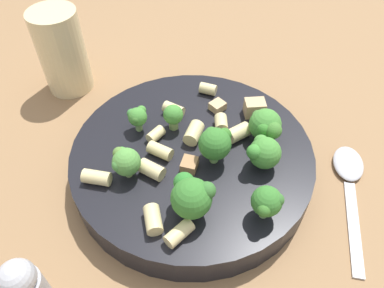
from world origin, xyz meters
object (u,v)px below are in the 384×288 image
broccoli_floret_6 (125,161)px  rigatoni_0 (160,151)px  rigatoni_4 (191,133)px  rigatoni_8 (238,133)px  chicken_chunk_0 (255,108)px  broccoli_floret_5 (263,152)px  chicken_chunk_2 (217,106)px  broccoli_floret_7 (137,117)px  rigatoni_1 (152,170)px  chicken_chunk_1 (192,165)px  broccoli_floret_2 (173,115)px  drinking_glass (64,57)px  rigatoni_9 (176,233)px  broccoli_floret_1 (215,143)px  rigatoni_7 (156,134)px  spoon (350,178)px  pasta_bowl (192,158)px  rigatoni_5 (221,123)px  broccoli_floret_0 (266,125)px  rigatoni_10 (174,110)px  rigatoni_3 (153,219)px  rigatoni_2 (97,177)px  broccoli_floret_4 (192,196)px  broccoli_floret_3 (267,202)px  rigatoni_6 (208,89)px

broccoli_floret_6 → rigatoni_0: broccoli_floret_6 is taller
rigatoni_4 → rigatoni_8: (-0.01, 0.05, -0.00)m
chicken_chunk_0 → broccoli_floret_5: bearing=5.2°
chicken_chunk_2 → rigatoni_0: bearing=-35.1°
broccoli_floret_7 → rigatoni_1: size_ratio=1.16×
broccoli_floret_5 → chicken_chunk_1: 0.08m
broccoli_floret_2 → drinking_glass: (-0.11, -0.17, -0.01)m
rigatoni_9 → chicken_chunk_1: bearing=175.7°
broccoli_floret_1 → rigatoni_9: broccoli_floret_1 is taller
rigatoni_1 → rigatoni_7: (-0.05, -0.01, -0.00)m
broccoli_floret_2 → rigatoni_1: broccoli_floret_2 is taller
broccoli_floret_6 → spoon: bearing=100.6°
pasta_bowl → broccoli_floret_1: 0.05m
broccoli_floret_5 → rigatoni_8: (-0.04, -0.03, -0.01)m
broccoli_floret_5 → rigatoni_5: bearing=-138.7°
broccoli_floret_0 → rigatoni_1: 0.14m
rigatoni_4 → rigatoni_8: size_ratio=1.05×
rigatoni_7 → rigatoni_10: 0.05m
broccoli_floret_2 → rigatoni_3: size_ratio=1.21×
rigatoni_1 → rigatoni_2: size_ratio=0.93×
broccoli_floret_7 → chicken_chunk_1: size_ratio=1.70×
broccoli_floret_4 → chicken_chunk_1: 0.06m
chicken_chunk_0 → rigatoni_8: bearing=-23.3°
rigatoni_3 → spoon: bearing=115.9°
broccoli_floret_0 → broccoli_floret_2: 0.11m
rigatoni_9 → broccoli_floret_3: bearing=111.1°
broccoli_floret_0 → rigatoni_0: broccoli_floret_0 is taller
broccoli_floret_1 → rigatoni_6: size_ratio=2.12×
drinking_glass → broccoli_floret_0: bearing=67.4°
rigatoni_6 → chicken_chunk_2: size_ratio=1.21×
rigatoni_1 → rigatoni_4: 0.07m
rigatoni_1 → chicken_chunk_1: size_ratio=1.46×
broccoli_floret_3 → rigatoni_5: broccoli_floret_3 is taller
broccoli_floret_1 → rigatoni_10: size_ratio=1.78×
broccoli_floret_1 → rigatoni_4: broccoli_floret_1 is taller
pasta_bowl → chicken_chunk_0: 0.10m
broccoli_floret_4 → rigatoni_4: bearing=-173.3°
rigatoni_5 → broccoli_floret_6: bearing=-49.5°
pasta_bowl → rigatoni_8: size_ratio=10.59×
chicken_chunk_2 → rigatoni_5: bearing=10.8°
broccoli_floret_1 → broccoli_floret_7: size_ratio=1.42×
rigatoni_8 → broccoli_floret_7: bearing=-90.7°
broccoli_floret_7 → rigatoni_7: bearing=60.6°
rigatoni_1 → drinking_glass: drinking_glass is taller
rigatoni_10 → chicken_chunk_0: size_ratio=1.04×
chicken_chunk_0 → rigatoni_1: bearing=-45.3°
broccoli_floret_1 → rigatoni_5: (-0.05, 0.00, -0.02)m
rigatoni_2 → chicken_chunk_1: (-0.03, 0.10, -0.00)m
broccoli_floret_4 → rigatoni_8: 0.12m
chicken_chunk_0 → spoon: bearing=61.3°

